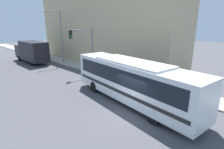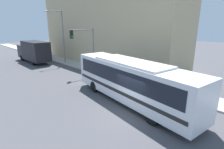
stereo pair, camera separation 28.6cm
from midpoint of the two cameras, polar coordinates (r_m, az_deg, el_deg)
The scene contains 10 objects.
ground_plane at distance 12.11m, azimuth 6.11°, elevation -12.47°, with size 120.00×120.00×0.00m, color #47474C.
sidewalk at distance 30.70m, azimuth -16.28°, elevation 4.61°, with size 2.53×70.00×0.13m.
building_facade at distance 27.35m, azimuth -2.30°, elevation 15.19°, with size 6.00×25.20×10.81m.
city_bus at distance 13.08m, azimuth 6.68°, elevation -1.46°, with size 3.96×11.54×3.22m.
delivery_truck at distance 30.27m, azimuth -23.97°, elevation 7.05°, with size 2.37×8.01×3.32m.
fire_hydrant at distance 17.81m, azimuth 7.22°, elevation -1.25°, with size 0.28×0.38×0.79m.
traffic_light_pole at distance 21.11m, azimuth -8.17°, elevation 10.25°, with size 3.28×0.35×5.21m.
parking_meter at distance 20.37m, azimuth -1.72°, elevation 2.54°, with size 0.14×0.14×1.34m.
street_lamp at distance 27.75m, azimuth -16.02°, elevation 13.04°, with size 2.66×0.28×7.62m.
pedestrian_near_corner at distance 19.61m, azimuth 3.45°, elevation 2.03°, with size 0.34×0.34×1.79m.
Camera 2 is at (-8.19, -6.80, 5.73)m, focal length 28.00 mm.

